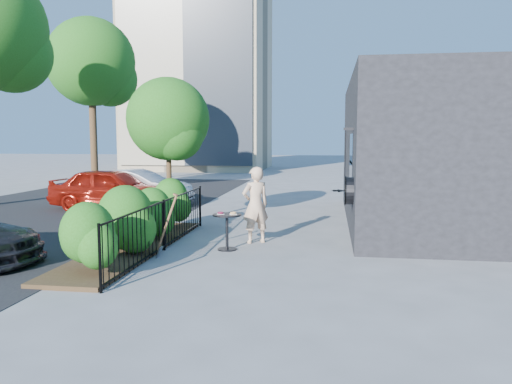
% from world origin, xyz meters
% --- Properties ---
extents(ground, '(120.00, 120.00, 0.00)m').
position_xyz_m(ground, '(0.00, 0.00, 0.00)').
color(ground, gray).
rests_on(ground, ground).
extents(shop_building, '(6.22, 9.00, 4.00)m').
position_xyz_m(shop_building, '(5.50, 4.50, 2.00)').
color(shop_building, black).
rests_on(shop_building, ground).
extents(fence, '(0.05, 6.05, 1.10)m').
position_xyz_m(fence, '(-1.50, 0.00, 0.56)').
color(fence, black).
rests_on(fence, ground).
extents(planting_bed, '(1.30, 6.00, 0.08)m').
position_xyz_m(planting_bed, '(-2.20, 0.00, 0.04)').
color(planting_bed, '#382616').
rests_on(planting_bed, ground).
extents(shrubs, '(1.10, 5.60, 1.24)m').
position_xyz_m(shrubs, '(-2.10, 0.10, 0.70)').
color(shrubs, '#235714').
rests_on(shrubs, ground).
extents(patio_tree, '(2.20, 2.20, 3.94)m').
position_xyz_m(patio_tree, '(-2.24, 2.76, 2.76)').
color(patio_tree, '#3F2B19').
rests_on(patio_tree, ground).
extents(street, '(9.00, 30.00, 0.01)m').
position_xyz_m(street, '(-7.00, 3.00, 0.00)').
color(street, black).
rests_on(street, ground).
extents(street_tree_far, '(4.40, 4.40, 8.28)m').
position_xyz_m(street_tree_far, '(-9.94, 13.96, 5.92)').
color(street_tree_far, '#3F2B19').
rests_on(street_tree_far, ground).
extents(cafe_table, '(0.62, 0.62, 0.83)m').
position_xyz_m(cafe_table, '(-0.18, 0.24, 0.54)').
color(cafe_table, black).
rests_on(cafe_table, ground).
extents(woman, '(0.76, 0.68, 1.75)m').
position_xyz_m(woman, '(0.32, 1.06, 0.88)').
color(woman, '#DDB28F').
rests_on(woman, ground).
extents(shovel, '(0.46, 0.17, 1.33)m').
position_xyz_m(shovel, '(-1.25, -0.62, 0.59)').
color(shovel, brown).
rests_on(shovel, ground).
extents(car_red, '(4.23, 1.91, 1.41)m').
position_xyz_m(car_red, '(-5.20, 5.58, 0.71)').
color(car_red, maroon).
rests_on(car_red, ground).
extents(car_silver, '(3.95, 1.64, 1.27)m').
position_xyz_m(car_silver, '(-4.82, 6.86, 0.64)').
color(car_silver, '#A9A9AE').
rests_on(car_silver, ground).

